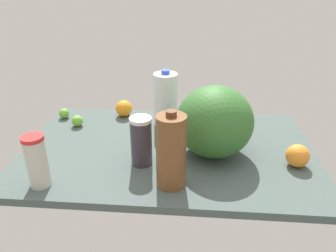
{
  "coord_description": "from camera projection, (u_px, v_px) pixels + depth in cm",
  "views": [
    {
      "loc": [
        -9.89,
        118.73,
        71.01
      ],
      "look_at": [
        0.0,
        0.0,
        13.0
      ],
      "focal_mm": 35.0,
      "sensor_mm": 36.0,
      "label": 1
    }
  ],
  "objects": [
    {
      "name": "lime_by_jug",
      "position": [
        237.0,
        115.0,
        1.59
      ],
      "size": [
        5.97,
        5.97,
        5.97
      ],
      "primitive_type": "sphere",
      "color": "#6BB83E",
      "rests_on": "countertop"
    },
    {
      "name": "chocolate_milk_jug",
      "position": [
        171.0,
        151.0,
        1.08
      ],
      "size": [
        10.06,
        10.06,
        27.74
      ],
      "color": "brown",
      "rests_on": "countertop"
    },
    {
      "name": "shaker_bottle",
      "position": [
        141.0,
        141.0,
        1.22
      ],
      "size": [
        8.25,
        8.25,
        19.07
      ],
      "color": "#352E38",
      "rests_on": "countertop"
    },
    {
      "name": "tumbler_cup",
      "position": [
        37.0,
        161.0,
        1.09
      ],
      "size": [
        7.36,
        7.36,
        18.94
      ],
      "color": "beige",
      "rests_on": "countertop"
    },
    {
      "name": "lime_beside_bowl",
      "position": [
        64.0,
        113.0,
        1.62
      ],
      "size": [
        5.01,
        5.01,
        5.01
      ],
      "primitive_type": "sphere",
      "color": "#68AA39",
      "rests_on": "countertop"
    },
    {
      "name": "lime_loose",
      "position": [
        77.0,
        121.0,
        1.54
      ],
      "size": [
        5.3,
        5.3,
        5.3
      ],
      "primitive_type": "sphere",
      "color": "#69B136",
      "rests_on": "countertop"
    },
    {
      "name": "countertop",
      "position": [
        168.0,
        151.0,
        1.38
      ],
      "size": [
        120.0,
        76.0,
        3.0
      ],
      "primitive_type": "cube",
      "color": "#455350",
      "rests_on": "ground"
    },
    {
      "name": "orange_near_front",
      "position": [
        297.0,
        156.0,
        1.23
      ],
      "size": [
        8.69,
        8.69,
        8.69
      ],
      "primitive_type": "sphere",
      "color": "orange",
      "rests_on": "countertop"
    },
    {
      "name": "orange_far_back",
      "position": [
        124.0,
        108.0,
        1.64
      ],
      "size": [
        8.2,
        8.2,
        8.2
      ],
      "primitive_type": "sphere",
      "color": "orange",
      "rests_on": "countertop"
    },
    {
      "name": "milk_jug",
      "position": [
        166.0,
        100.0,
        1.52
      ],
      "size": [
        11.03,
        11.03,
        26.85
      ],
      "color": "white",
      "rests_on": "countertop"
    },
    {
      "name": "watermelon",
      "position": [
        215.0,
        122.0,
        1.27
      ],
      "size": [
        29.97,
        29.97,
        28.12
      ],
      "primitive_type": "ellipsoid",
      "color": "#33692C",
      "rests_on": "countertop"
    }
  ]
}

